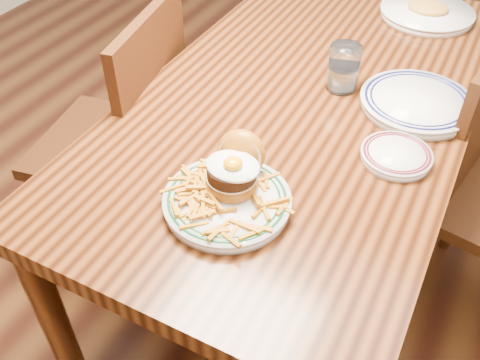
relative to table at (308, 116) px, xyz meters
The scene contains 8 objects.
floor 0.66m from the table, ahead, with size 6.00×6.00×0.00m, color black.
table is the anchor object (origin of this frame).
chair_left 0.60m from the table, 164.36° to the right, with size 0.51×0.51×0.93m.
main_plate 0.50m from the table, 89.00° to the right, with size 0.27×0.29×0.13m.
side_plate 0.36m from the table, 33.09° to the right, with size 0.16×0.17×0.03m.
rear_plate 0.30m from the table, ahead, with size 0.29×0.29×0.03m.
water_glass 0.17m from the table, 33.80° to the left, with size 0.08×0.08×0.13m.
far_plate 0.62m from the table, 73.04° to the left, with size 0.31×0.31×0.06m.
Camera 1 is at (0.40, -1.20, 1.55)m, focal length 40.00 mm.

